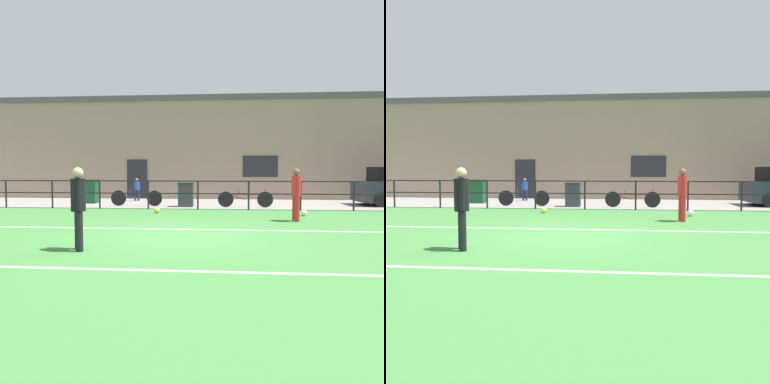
# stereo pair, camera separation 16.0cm
# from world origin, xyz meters

# --- Properties ---
(ground) EXTENTS (60.00, 44.00, 0.04)m
(ground) POSITION_xyz_m (0.00, 0.00, -0.02)
(ground) COLOR #42843D
(field_line_touchline) EXTENTS (36.00, 0.11, 0.00)m
(field_line_touchline) POSITION_xyz_m (0.00, 1.04, 0.00)
(field_line_touchline) COLOR white
(field_line_touchline) RESTS_ON ground
(field_line_hash) EXTENTS (36.00, 0.11, 0.00)m
(field_line_hash) POSITION_xyz_m (0.00, -3.07, 0.00)
(field_line_hash) COLOR white
(field_line_hash) RESTS_ON ground
(pavement_strip) EXTENTS (48.00, 5.00, 0.02)m
(pavement_strip) POSITION_xyz_m (0.00, 8.50, 0.01)
(pavement_strip) COLOR gray
(pavement_strip) RESTS_ON ground
(perimeter_fence) EXTENTS (36.07, 0.07, 1.15)m
(perimeter_fence) POSITION_xyz_m (0.00, 6.00, 0.75)
(perimeter_fence) COLOR black
(perimeter_fence) RESTS_ON ground
(clubhouse_facade) EXTENTS (28.00, 2.56, 5.48)m
(clubhouse_facade) POSITION_xyz_m (-0.00, 12.20, 2.75)
(clubhouse_facade) COLOR gray
(clubhouse_facade) RESTS_ON ground
(player_goalkeeper) EXTENTS (0.29, 0.42, 1.65)m
(player_goalkeeper) POSITION_xyz_m (-1.82, -1.71, 0.94)
(player_goalkeeper) COLOR black
(player_goalkeeper) RESTS_ON ground
(player_striker) EXTENTS (0.29, 0.44, 1.63)m
(player_striker) POSITION_xyz_m (3.26, 2.91, 0.92)
(player_striker) COLOR red
(player_striker) RESTS_ON ground
(soccer_ball_match) EXTENTS (0.21, 0.21, 0.21)m
(soccer_ball_match) POSITION_xyz_m (-1.40, 4.65, 0.11)
(soccer_ball_match) COLOR #E5E04C
(soccer_ball_match) RESTS_ON ground
(soccer_ball_spare) EXTENTS (0.22, 0.22, 0.22)m
(soccer_ball_spare) POSITION_xyz_m (3.77, 4.24, 0.11)
(soccer_ball_spare) COLOR white
(soccer_ball_spare) RESTS_ON ground
(spectator_child) EXTENTS (0.31, 0.20, 1.12)m
(spectator_child) POSITION_xyz_m (-3.30, 9.54, 0.66)
(spectator_child) COLOR #232D4C
(spectator_child) RESTS_ON pavement_strip
(bicycle_parked_0) EXTENTS (2.27, 0.04, 0.75)m
(bicycle_parked_0) POSITION_xyz_m (1.91, 6.83, 0.36)
(bicycle_parked_0) COLOR black
(bicycle_parked_0) RESTS_ON pavement_strip
(bicycle_parked_1) EXTENTS (2.23, 0.04, 0.76)m
(bicycle_parked_1) POSITION_xyz_m (-2.72, 6.98, 0.37)
(bicycle_parked_1) COLOR black
(bicycle_parked_1) RESTS_ON pavement_strip
(trash_bin_0) EXTENTS (0.68, 0.58, 1.09)m
(trash_bin_0) POSITION_xyz_m (-5.17, 8.12, 0.57)
(trash_bin_0) COLOR #194C28
(trash_bin_0) RESTS_ON pavement_strip
(trash_bin_1) EXTENTS (0.66, 0.56, 1.02)m
(trash_bin_1) POSITION_xyz_m (-0.58, 6.94, 0.53)
(trash_bin_1) COLOR #33383D
(trash_bin_1) RESTS_ON pavement_strip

